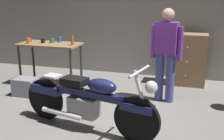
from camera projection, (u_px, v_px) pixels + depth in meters
ground_plane at (102, 123)px, 4.17m from camera, size 12.00×12.00×0.00m
back_wall at (140, 10)px, 6.34m from camera, size 8.00×0.12×3.10m
workbench at (50, 49)px, 5.76m from camera, size 1.30×0.64×0.90m
motorcycle at (88, 100)px, 3.86m from camera, size 2.16×0.75×1.00m
person_standing at (166, 51)px, 4.81m from camera, size 0.56×0.30×1.67m
wooden_dresser at (187, 59)px, 5.83m from camera, size 0.80×0.47×1.10m
storage_bin at (26, 87)px, 5.28m from camera, size 0.44×0.32×0.34m
mug_red_diner at (29, 40)px, 5.89m from camera, size 0.12×0.08×0.10m
mug_black_matte at (43, 41)px, 5.77m from camera, size 0.11×0.08×0.09m
mug_orange_travel at (29, 41)px, 5.66m from camera, size 0.11×0.08×0.11m
mug_green_speckled at (52, 41)px, 5.77m from camera, size 0.12×0.09×0.09m
mug_blue_enamel at (59, 39)px, 5.87m from camera, size 0.12×0.08×0.11m
bottle at (72, 40)px, 5.49m from camera, size 0.06×0.06×0.24m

